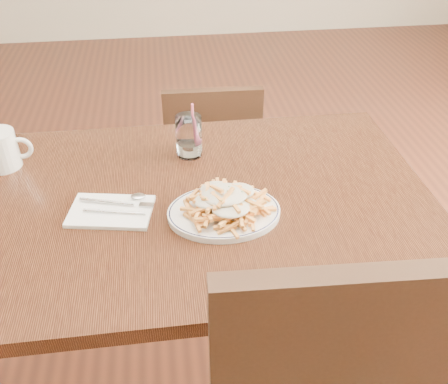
{
  "coord_description": "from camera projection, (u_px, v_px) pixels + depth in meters",
  "views": [
    {
      "loc": [
        -0.07,
        -1.02,
        1.5
      ],
      "look_at": [
        0.06,
        -0.08,
        0.82
      ],
      "focal_mm": 40.0,
      "sensor_mm": 36.0,
      "label": 1
    }
  ],
  "objects": [
    {
      "name": "table",
      "position": [
        198.0,
        221.0,
        1.31
      ],
      "size": [
        1.2,
        0.8,
        0.75
      ],
      "color": "black",
      "rests_on": "ground"
    },
    {
      "name": "napkin",
      "position": [
        111.0,
        211.0,
        1.21
      ],
      "size": [
        0.22,
        0.16,
        0.01
      ],
      "primitive_type": "cube",
      "rotation": [
        0.0,
        0.0,
        -0.18
      ],
      "color": "white",
      "rests_on": "table"
    },
    {
      "name": "water_glass",
      "position": [
        189.0,
        138.0,
        1.4
      ],
      "size": [
        0.07,
        0.07,
        0.16
      ],
      "color": "white",
      "rests_on": "table"
    },
    {
      "name": "coffee_mug",
      "position": [
        1.0,
        150.0,
        1.35
      ],
      "size": [
        0.13,
        0.1,
        0.11
      ],
      "color": "white",
      "rests_on": "table"
    },
    {
      "name": "cutlery",
      "position": [
        110.0,
        207.0,
        1.21
      ],
      "size": [
        0.19,
        0.1,
        0.01
      ],
      "color": "silver",
      "rests_on": "napkin"
    },
    {
      "name": "fries_plate",
      "position": [
        224.0,
        212.0,
        1.2
      ],
      "size": [
        0.33,
        0.3,
        0.02
      ],
      "color": "white",
      "rests_on": "table"
    },
    {
      "name": "loaded_fries",
      "position": [
        224.0,
        198.0,
        1.18
      ],
      "size": [
        0.25,
        0.23,
        0.06
      ],
      "color": "#E79D46",
      "rests_on": "fries_plate"
    },
    {
      "name": "floor",
      "position": [
        204.0,
        373.0,
        1.7
      ],
      "size": [
        7.0,
        7.0,
        0.0
      ],
      "primitive_type": "plane",
      "color": "black",
      "rests_on": "ground"
    },
    {
      "name": "chair_far",
      "position": [
        212.0,
        158.0,
        2.0
      ],
      "size": [
        0.37,
        0.37,
        0.78
      ],
      "color": "black",
      "rests_on": "ground"
    }
  ]
}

